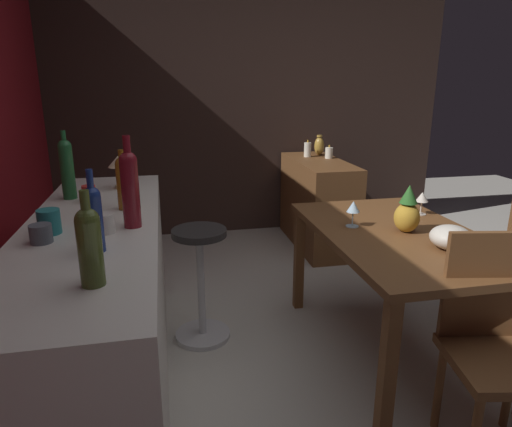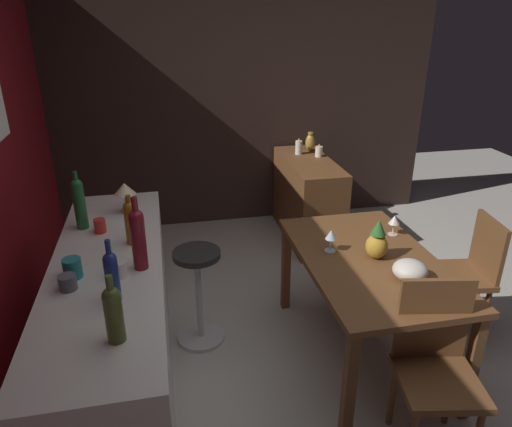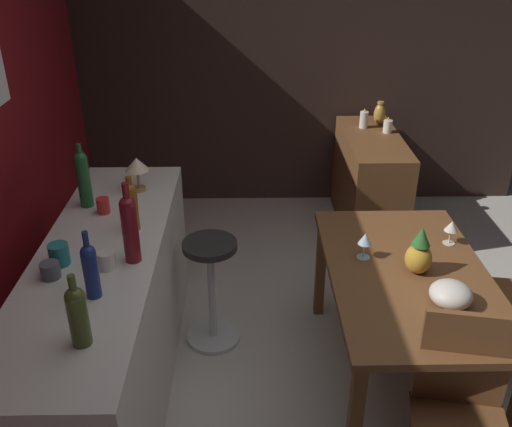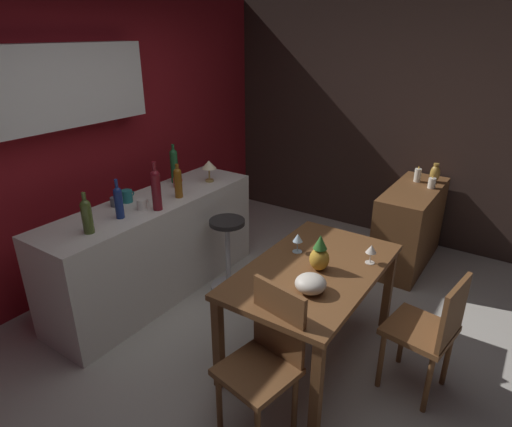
{
  "view_description": "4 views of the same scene",
  "coord_description": "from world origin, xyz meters",
  "px_view_note": "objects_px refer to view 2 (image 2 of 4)",
  "views": [
    {
      "loc": [
        -2.01,
        1.0,
        1.53
      ],
      "look_at": [
        0.67,
        0.44,
        0.72
      ],
      "focal_mm": 31.65,
      "sensor_mm": 36.0,
      "label": 1
    },
    {
      "loc": [
        -2.3,
        1.0,
        2.17
      ],
      "look_at": [
        0.8,
        0.35,
        0.79
      ],
      "focal_mm": 33.14,
      "sensor_mm": 36.0,
      "label": 2
    },
    {
      "loc": [
        -2.3,
        0.6,
        2.34
      ],
      "look_at": [
        0.65,
        0.55,
        0.8
      ],
      "focal_mm": 39.19,
      "sensor_mm": 36.0,
      "label": 3
    },
    {
      "loc": [
        -2.3,
        -1.36,
        2.26
      ],
      "look_at": [
        0.55,
        0.56,
        0.8
      ],
      "focal_mm": 30.39,
      "sensor_mm": 36.0,
      "label": 4
    }
  ],
  "objects_px": {
    "chair_by_doorway": "(467,271)",
    "wine_bottle_ruby": "(138,236)",
    "dining_table": "(368,270)",
    "counter_lamp": "(125,190)",
    "vase_brass": "(310,142)",
    "wine_bottle_olive": "(113,312)",
    "chair_near_window": "(435,363)",
    "wine_bottle_amber": "(131,221)",
    "wine_bottle_cobalt": "(112,274)",
    "cup_red": "(100,226)",
    "wine_bottle_green": "(79,202)",
    "bar_stool": "(199,294)",
    "pillar_candle_tall": "(319,151)",
    "cup_white": "(119,269)",
    "wine_glass_left": "(394,221)",
    "wine_glass_right": "(331,236)",
    "pineapple_centerpiece": "(377,242)",
    "fruit_bowl": "(410,270)",
    "pillar_candle_short": "(299,147)",
    "cup_slate": "(68,282)",
    "cup_teal": "(72,268)",
    "sideboard_cabinet": "(308,199)"
  },
  "relations": [
    {
      "from": "chair_by_doorway",
      "to": "wine_bottle_ruby",
      "type": "relative_size",
      "value": 2.18
    },
    {
      "from": "sideboard_cabinet",
      "to": "wine_bottle_green",
      "type": "relative_size",
      "value": 2.94
    },
    {
      "from": "chair_by_doorway",
      "to": "wine_glass_left",
      "type": "xyz_separation_m",
      "value": [
        0.19,
        0.5,
        0.35
      ]
    },
    {
      "from": "chair_near_window",
      "to": "wine_glass_left",
      "type": "bearing_deg",
      "value": -13.25
    },
    {
      "from": "dining_table",
      "to": "cup_teal",
      "type": "bearing_deg",
      "value": 94.83
    },
    {
      "from": "dining_table",
      "to": "counter_lamp",
      "type": "bearing_deg",
      "value": 65.66
    },
    {
      "from": "wine_glass_right",
      "to": "chair_near_window",
      "type": "bearing_deg",
      "value": -162.32
    },
    {
      "from": "fruit_bowl",
      "to": "wine_bottle_ruby",
      "type": "distance_m",
      "value": 1.53
    },
    {
      "from": "bar_stool",
      "to": "wine_glass_right",
      "type": "height_order",
      "value": "wine_glass_right"
    },
    {
      "from": "counter_lamp",
      "to": "vase_brass",
      "type": "height_order",
      "value": "counter_lamp"
    },
    {
      "from": "cup_teal",
      "to": "wine_bottle_amber",
      "type": "bearing_deg",
      "value": -40.86
    },
    {
      "from": "cup_slate",
      "to": "cup_red",
      "type": "distance_m",
      "value": 0.65
    },
    {
      "from": "counter_lamp",
      "to": "wine_glass_right",
      "type": "bearing_deg",
      "value": -112.64
    },
    {
      "from": "chair_by_doorway",
      "to": "wine_bottle_olive",
      "type": "distance_m",
      "value": 2.46
    },
    {
      "from": "dining_table",
      "to": "wine_bottle_amber",
      "type": "distance_m",
      "value": 1.5
    },
    {
      "from": "bar_stool",
      "to": "vase_brass",
      "type": "bearing_deg",
      "value": -37.41
    },
    {
      "from": "wine_bottle_cobalt",
      "to": "cup_red",
      "type": "height_order",
      "value": "wine_bottle_cobalt"
    },
    {
      "from": "chair_by_doorway",
      "to": "wine_bottle_olive",
      "type": "relative_size",
      "value": 2.85
    },
    {
      "from": "pillar_candle_tall",
      "to": "wine_glass_right",
      "type": "bearing_deg",
      "value": 163.61
    },
    {
      "from": "pillar_candle_tall",
      "to": "vase_brass",
      "type": "relative_size",
      "value": 0.66
    },
    {
      "from": "wine_bottle_ruby",
      "to": "cup_white",
      "type": "height_order",
      "value": "wine_bottle_ruby"
    },
    {
      "from": "bar_stool",
      "to": "wine_bottle_amber",
      "type": "bearing_deg",
      "value": 116.31
    },
    {
      "from": "wine_bottle_amber",
      "to": "pillar_candle_short",
      "type": "xyz_separation_m",
      "value": [
        1.85,
        -1.57,
        -0.16
      ]
    },
    {
      "from": "cup_white",
      "to": "wine_bottle_ruby",
      "type": "bearing_deg",
      "value": -59.17
    },
    {
      "from": "fruit_bowl",
      "to": "pillar_candle_short",
      "type": "xyz_separation_m",
      "value": [
        2.32,
        -0.02,
        0.09
      ]
    },
    {
      "from": "pillar_candle_tall",
      "to": "cup_white",
      "type": "bearing_deg",
      "value": 139.4
    },
    {
      "from": "chair_near_window",
      "to": "wine_bottle_amber",
      "type": "xyz_separation_m",
      "value": [
        0.9,
        1.49,
        0.54
      ]
    },
    {
      "from": "wine_bottle_ruby",
      "to": "wine_bottle_amber",
      "type": "distance_m",
      "value": 0.31
    },
    {
      "from": "pineapple_centerpiece",
      "to": "counter_lamp",
      "type": "distance_m",
      "value": 1.68
    },
    {
      "from": "wine_glass_left",
      "to": "cup_red",
      "type": "bearing_deg",
      "value": 87.02
    },
    {
      "from": "sideboard_cabinet",
      "to": "bar_stool",
      "type": "distance_m",
      "value": 1.89
    },
    {
      "from": "wine_glass_right",
      "to": "fruit_bowl",
      "type": "height_order",
      "value": "wine_glass_right"
    },
    {
      "from": "wine_bottle_olive",
      "to": "counter_lamp",
      "type": "distance_m",
      "value": 1.38
    },
    {
      "from": "wine_bottle_cobalt",
      "to": "cup_red",
      "type": "bearing_deg",
      "value": 9.72
    },
    {
      "from": "bar_stool",
      "to": "cup_red",
      "type": "relative_size",
      "value": 6.61
    },
    {
      "from": "wine_bottle_green",
      "to": "chair_near_window",
      "type": "bearing_deg",
      "value": -123.25
    },
    {
      "from": "chair_near_window",
      "to": "wine_bottle_cobalt",
      "type": "relative_size",
      "value": 2.94
    },
    {
      "from": "wine_bottle_green",
      "to": "vase_brass",
      "type": "xyz_separation_m",
      "value": [
        1.65,
        -2.03,
        -0.17
      ]
    },
    {
      "from": "chair_by_doorway",
      "to": "pineapple_centerpiece",
      "type": "distance_m",
      "value": 0.84
    },
    {
      "from": "wine_bottle_ruby",
      "to": "cup_teal",
      "type": "xyz_separation_m",
      "value": [
        -0.03,
        0.34,
        -0.13
      ]
    },
    {
      "from": "chair_near_window",
      "to": "sideboard_cabinet",
      "type": "bearing_deg",
      "value": -2.76
    },
    {
      "from": "bar_stool",
      "to": "wine_bottle_ruby",
      "type": "bearing_deg",
      "value": 146.49
    },
    {
      "from": "chair_by_doorway",
      "to": "fruit_bowl",
      "type": "bearing_deg",
      "value": 118.81
    },
    {
      "from": "counter_lamp",
      "to": "wine_glass_left",
      "type": "bearing_deg",
      "value": -102.37
    },
    {
      "from": "wine_glass_left",
      "to": "fruit_bowl",
      "type": "xyz_separation_m",
      "value": [
        -0.56,
        0.18,
        -0.05
      ]
    },
    {
      "from": "sideboard_cabinet",
      "to": "vase_brass",
      "type": "distance_m",
      "value": 0.6
    },
    {
      "from": "chair_by_doorway",
      "to": "pineapple_centerpiece",
      "type": "bearing_deg",
      "value": 97.09
    },
    {
      "from": "chair_near_window",
      "to": "wine_bottle_amber",
      "type": "bearing_deg",
      "value": 58.83
    },
    {
      "from": "counter_lamp",
      "to": "vase_brass",
      "type": "distance_m",
      "value": 2.3
    },
    {
      "from": "wine_bottle_olive",
      "to": "wine_bottle_cobalt",
      "type": "height_order",
      "value": "wine_bottle_cobalt"
    }
  ]
}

